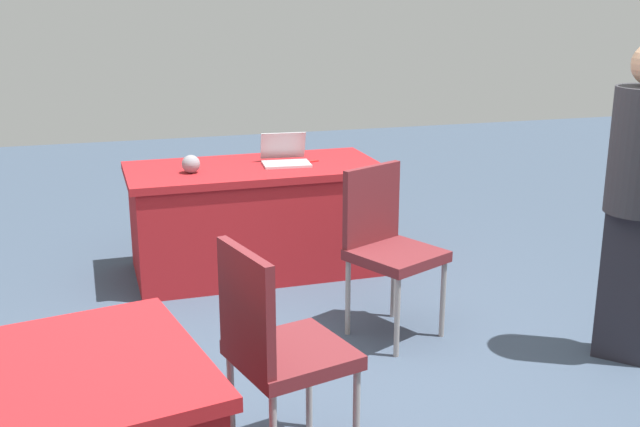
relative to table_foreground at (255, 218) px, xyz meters
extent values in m
plane|color=#3D4C60|center=(0.06, 1.91, -0.38)|extent=(14.40, 14.40, 0.00)
cube|color=#AD1E23|center=(0.00, 0.00, 0.35)|extent=(1.74, 0.86, 0.05)
cube|color=#AD1E23|center=(0.00, 0.00, -0.03)|extent=(1.67, 0.83, 0.70)
cylinder|color=#9E9993|center=(-0.80, 1.38, -0.15)|extent=(0.03, 0.03, 0.45)
cylinder|color=#9E9993|center=(-0.45, 1.55, -0.15)|extent=(0.03, 0.03, 0.45)
cylinder|color=#9E9993|center=(-0.63, 1.04, -0.15)|extent=(0.03, 0.03, 0.45)
cylinder|color=#9E9993|center=(-0.29, 1.20, -0.15)|extent=(0.03, 0.03, 0.45)
cube|color=maroon|center=(-0.54, 1.29, 0.10)|extent=(0.59, 0.59, 0.06)
cube|color=maroon|center=(-0.45, 1.11, 0.36)|extent=(0.39, 0.22, 0.45)
cylinder|color=#9E9993|center=(0.19, 2.10, -0.15)|extent=(0.03, 0.03, 0.46)
cylinder|color=#9E9993|center=(0.09, 2.47, -0.15)|extent=(0.03, 0.03, 0.46)
cylinder|color=#9E9993|center=(0.55, 2.20, -0.15)|extent=(0.03, 0.03, 0.46)
cube|color=maroon|center=(0.32, 2.33, 0.11)|extent=(0.54, 0.54, 0.06)
cube|color=maroon|center=(0.51, 2.39, 0.37)|extent=(0.15, 0.41, 0.45)
cube|color=#26262D|center=(-1.63, 1.88, 0.03)|extent=(0.32, 0.33, 0.81)
cube|color=silver|center=(-0.22, 0.04, 0.38)|extent=(0.34, 0.24, 0.02)
cube|color=#B7B7BC|center=(-0.23, -0.10, 0.48)|extent=(0.32, 0.10, 0.19)
sphere|color=gray|center=(0.44, 0.10, 0.43)|extent=(0.12, 0.12, 0.12)
cube|color=red|center=(-0.37, 0.00, 0.38)|extent=(0.18, 0.09, 0.01)
camera|label=1|loc=(1.00, 5.11, 1.53)|focal=43.62mm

